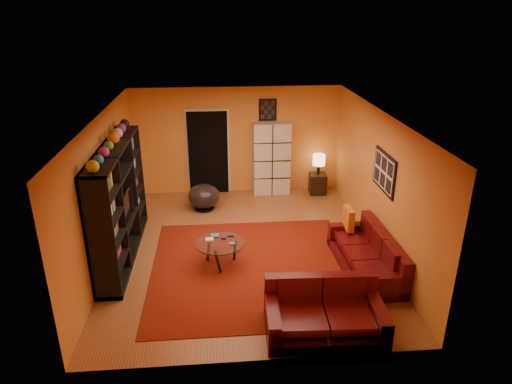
{
  "coord_description": "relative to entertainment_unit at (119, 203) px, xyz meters",
  "views": [
    {
      "loc": [
        -0.46,
        -7.71,
        4.35
      ],
      "look_at": [
        0.22,
        0.1,
        1.13
      ],
      "focal_mm": 32.0,
      "sensor_mm": 36.0,
      "label": 1
    }
  ],
  "objects": [
    {
      "name": "ceiling",
      "position": [
        2.27,
        0.0,
        1.55
      ],
      "size": [
        6.0,
        6.0,
        0.0
      ],
      "primitive_type": "plane",
      "rotation": [
        3.14,
        0.0,
        0.0
      ],
      "color": "white",
      "rests_on": "wall_back"
    },
    {
      "name": "doorway",
      "position": [
        1.57,
        2.96,
        -0.03
      ],
      "size": [
        0.95,
        0.1,
        2.04
      ],
      "primitive_type": "cube",
      "color": "black",
      "rests_on": "floor"
    },
    {
      "name": "rug",
      "position": [
        2.38,
        -0.7,
        -1.04
      ],
      "size": [
        3.6,
        3.6,
        0.01
      ],
      "primitive_type": "cube",
      "color": "#5E140A",
      "rests_on": "floor"
    },
    {
      "name": "loveseat",
      "position": [
        3.25,
        -2.41,
        -0.77
      ],
      "size": [
        1.71,
        1.07,
        0.85
      ],
      "rotation": [
        0.0,
        0.0,
        1.52
      ],
      "color": "#45090C",
      "rests_on": "rug"
    },
    {
      "name": "table_lamp",
      "position": [
        4.25,
        2.66,
        -0.2
      ],
      "size": [
        0.3,
        0.3,
        0.5
      ],
      "color": "black",
      "rests_on": "side_table"
    },
    {
      "name": "wall_left",
      "position": [
        -0.23,
        0.0,
        0.25
      ],
      "size": [
        0.0,
        6.0,
        6.0
      ],
      "primitive_type": "plane",
      "rotation": [
        1.57,
        0.0,
        1.57
      ],
      "color": "orange",
      "rests_on": "floor"
    },
    {
      "name": "tv",
      "position": [
        0.05,
        -0.05,
        -0.06
      ],
      "size": [
        0.94,
        0.12,
        0.54
      ],
      "primitive_type": "imported",
      "rotation": [
        0.0,
        0.0,
        1.57
      ],
      "color": "black",
      "rests_on": "entertainment_unit"
    },
    {
      "name": "wall_art_back",
      "position": [
        3.02,
        2.98,
        1.0
      ],
      "size": [
        0.42,
        0.03,
        0.52
      ],
      "primitive_type": "cube",
      "color": "black",
      "rests_on": "wall_back"
    },
    {
      "name": "wall_back",
      "position": [
        2.27,
        3.0,
        0.25
      ],
      "size": [
        6.0,
        0.0,
        6.0
      ],
      "primitive_type": "plane",
      "rotation": [
        1.57,
        0.0,
        0.0
      ],
      "color": "orange",
      "rests_on": "floor"
    },
    {
      "name": "bowl_chair",
      "position": [
        1.46,
        1.93,
        -0.73
      ],
      "size": [
        0.73,
        0.73,
        0.59
      ],
      "color": "black",
      "rests_on": "floor"
    },
    {
      "name": "throw_pillow",
      "position": [
        4.22,
        -0.13,
        -0.42
      ],
      "size": [
        0.12,
        0.42,
        0.42
      ],
      "primitive_type": "cube",
      "color": "orange",
      "rests_on": "sofa"
    },
    {
      "name": "coffee_table",
      "position": [
        1.8,
        -0.54,
        -0.64
      ],
      "size": [
        0.89,
        0.89,
        0.45
      ],
      "rotation": [
        0.0,
        0.0,
        0.34
      ],
      "color": "silver",
      "rests_on": "floor"
    },
    {
      "name": "side_table",
      "position": [
        4.25,
        2.66,
        -0.8
      ],
      "size": [
        0.42,
        0.42,
        0.5
      ],
      "primitive_type": "cube",
      "rotation": [
        0.0,
        0.0,
        -0.05
      ],
      "color": "black",
      "rests_on": "floor"
    },
    {
      "name": "floor",
      "position": [
        2.27,
        0.0,
        -1.05
      ],
      "size": [
        6.0,
        6.0,
        0.0
      ],
      "primitive_type": "plane",
      "color": "brown",
      "rests_on": "ground"
    },
    {
      "name": "wall_front",
      "position": [
        2.27,
        -3.0,
        0.25
      ],
      "size": [
        6.0,
        0.0,
        6.0
      ],
      "primitive_type": "plane",
      "rotation": [
        -1.57,
        0.0,
        0.0
      ],
      "color": "orange",
      "rests_on": "floor"
    },
    {
      "name": "entertainment_unit",
      "position": [
        0.0,
        0.0,
        0.0
      ],
      "size": [
        0.45,
        3.0,
        2.1
      ],
      "primitive_type": "cube",
      "color": "black",
      "rests_on": "floor"
    },
    {
      "name": "wall_right",
      "position": [
        4.78,
        0.0,
        0.25
      ],
      "size": [
        0.0,
        6.0,
        6.0
      ],
      "primitive_type": "plane",
      "rotation": [
        1.57,
        0.0,
        -1.57
      ],
      "color": "orange",
      "rests_on": "floor"
    },
    {
      "name": "sofa",
      "position": [
        4.41,
        -0.94,
        -0.76
      ],
      "size": [
        0.87,
        2.02,
        0.85
      ],
      "rotation": [
        0.0,
        0.0,
        0.03
      ],
      "color": "#45090C",
      "rests_on": "rug"
    },
    {
      "name": "wall_art_right",
      "position": [
        4.75,
        -0.3,
        0.55
      ],
      "size": [
        0.03,
        1.0,
        0.7
      ],
      "primitive_type": "cube",
      "color": "black",
      "rests_on": "wall_right"
    },
    {
      "name": "storage_cabinet",
      "position": [
        3.11,
        2.8,
        -0.16
      ],
      "size": [
        0.9,
        0.41,
        1.78
      ],
      "primitive_type": "cube",
      "rotation": [
        0.0,
        0.0,
        0.02
      ],
      "color": "silver",
      "rests_on": "floor"
    }
  ]
}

